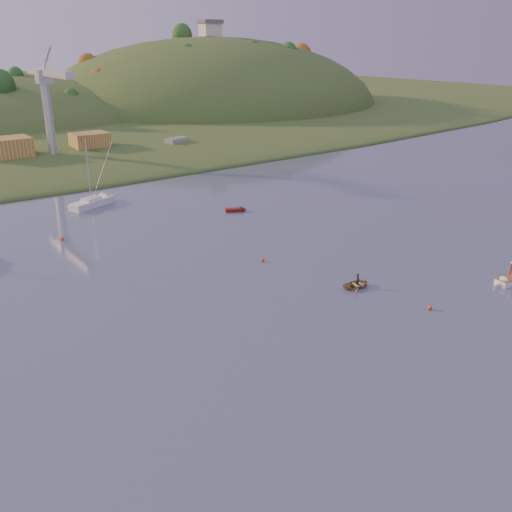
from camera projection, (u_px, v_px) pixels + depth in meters
ground at (489, 403)px, 48.65m from camera, size 500.00×500.00×0.00m
shore_slope at (0, 141)px, 172.86m from camera, size 640.00×150.00×7.00m
hill_right at (212, 110)px, 247.98m from camera, size 150.00×130.00×60.00m
hilltop_house at (210, 28)px, 236.06m from camera, size 9.00×7.00×6.45m
wharf at (64, 158)px, 142.82m from camera, size 42.00×16.00×2.40m
shed_west at (6, 148)px, 135.10m from camera, size 11.00×8.00×4.80m
shed_east at (90, 141)px, 147.61m from camera, size 9.00×7.00×4.00m
dock_crane at (48, 93)px, 132.75m from camera, size 3.20×28.00×20.30m
fishing_boat at (509, 278)px, 72.05m from camera, size 5.41×2.10×3.37m
sailboat_far at (92, 202)px, 105.42m from camera, size 9.37×5.98×12.52m
canoe at (357, 284)px, 71.15m from camera, size 4.04×3.10×0.78m
paddler at (358, 281)px, 71.00m from camera, size 0.45×0.63×1.61m
red_tender at (239, 210)px, 102.60m from camera, size 4.03×2.89×1.31m
work_vessel at (177, 147)px, 156.35m from camera, size 15.66×9.80×3.79m
buoy_0 at (430, 308)px, 65.27m from camera, size 0.50×0.50×0.50m
buoy_1 at (263, 260)px, 79.38m from camera, size 0.50×0.50×0.50m
buoy_3 at (62, 239)px, 87.67m from camera, size 0.50×0.50×0.50m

